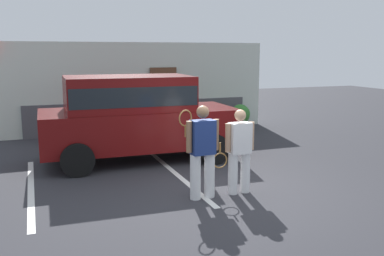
% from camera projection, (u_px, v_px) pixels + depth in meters
% --- Properties ---
extents(ground_plane, '(40.00, 40.00, 0.00)m').
position_uv_depth(ground_plane, '(227.00, 193.00, 8.06)').
color(ground_plane, '#2D2D33').
extents(parking_stripe_0, '(0.12, 4.40, 0.01)m').
position_uv_depth(parking_stripe_0, '(31.00, 189.00, 8.24)').
color(parking_stripe_0, silver).
rests_on(parking_stripe_0, ground_plane).
extents(parking_stripe_1, '(0.12, 4.40, 0.01)m').
position_uv_depth(parking_stripe_1, '(176.00, 174.00, 9.26)').
color(parking_stripe_1, silver).
rests_on(parking_stripe_1, ground_plane).
extents(house_frontage, '(8.74, 0.40, 2.91)m').
position_uv_depth(house_frontage, '(140.00, 90.00, 14.09)').
color(house_frontage, silver).
rests_on(house_frontage, ground_plane).
extents(parked_suv, '(4.64, 2.25, 2.05)m').
position_uv_depth(parked_suv, '(135.00, 114.00, 10.26)').
color(parked_suv, '#590C0C').
rests_on(parked_suv, ground_plane).
extents(tennis_player_man, '(0.77, 0.28, 1.69)m').
position_uv_depth(tennis_player_man, '(202.00, 150.00, 7.61)').
color(tennis_player_man, white).
rests_on(tennis_player_man, ground_plane).
extents(tennis_player_woman, '(0.85, 0.26, 1.58)m').
position_uv_depth(tennis_player_woman, '(239.00, 151.00, 7.90)').
color(tennis_player_woman, white).
rests_on(tennis_player_woman, ground_plane).
extents(potted_plant_by_porch, '(0.71, 0.71, 0.93)m').
position_uv_depth(potted_plant_by_porch, '(214.00, 117.00, 13.85)').
color(potted_plant_by_porch, gray).
rests_on(potted_plant_by_porch, ground_plane).
extents(potted_plant_secondary, '(0.66, 0.66, 0.87)m').
position_uv_depth(potted_plant_secondary, '(240.00, 116.00, 14.40)').
color(potted_plant_secondary, '#9E5638').
rests_on(potted_plant_secondary, ground_plane).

